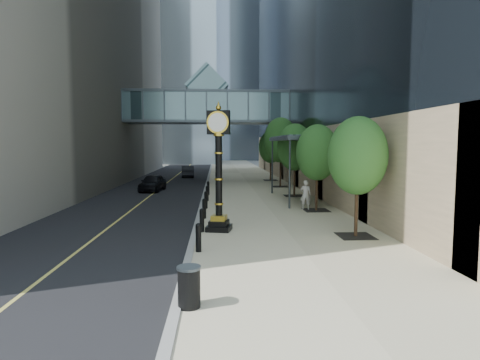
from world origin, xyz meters
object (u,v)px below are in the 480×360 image
at_px(street_clock, 219,177).
at_px(pedestrian, 306,195).
at_px(trash_bin, 189,288).
at_px(car_near, 153,183).
at_px(car_far, 188,171).

relative_size(street_clock, pedestrian, 3.13).
bearing_deg(trash_bin, street_clock, 84.91).
relative_size(street_clock, car_near, 1.36).
xyz_separation_m(street_clock, pedestrian, (5.02, 5.38, -1.48)).
distance_m(trash_bin, car_far, 38.19).
xyz_separation_m(street_clock, trash_bin, (-0.73, -8.25, -1.89)).
relative_size(trash_bin, car_far, 0.22).
xyz_separation_m(trash_bin, car_near, (-4.60, 23.97, 0.19)).
relative_size(pedestrian, car_near, 0.43).
distance_m(street_clock, car_far, 30.09).
bearing_deg(street_clock, car_far, 109.15).
distance_m(street_clock, pedestrian, 7.50).
xyz_separation_m(trash_bin, car_far, (-2.76, 38.09, 0.17)).
relative_size(car_near, car_far, 0.99).
xyz_separation_m(trash_bin, pedestrian, (5.75, 13.63, 0.41)).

